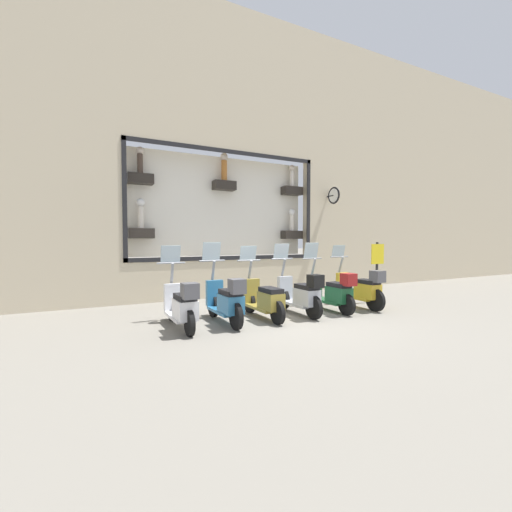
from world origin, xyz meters
TOP-DOWN VIEW (x-y plane):
  - ground_plane at (0.00, 0.00)m, footprint 120.00×120.00m
  - building_facade at (3.60, -0.00)m, footprint 1.21×36.00m
  - scooter_yellow_0 at (0.19, -2.31)m, footprint 1.81×0.61m
  - scooter_green_1 at (0.19, -1.38)m, footprint 1.80×0.60m
  - scooter_silver_2 at (0.19, -0.46)m, footprint 1.81×0.60m
  - scooter_olive_3 at (0.25, 0.46)m, footprint 1.80×0.60m
  - scooter_teal_4 at (0.19, 1.39)m, footprint 1.81×0.60m
  - scooter_white_5 at (0.18, 2.31)m, footprint 1.80×0.61m
  - shop_sign_post at (0.57, -3.26)m, footprint 0.36×0.45m

SIDE VIEW (x-z plane):
  - ground_plane at x=0.00m, z-range 0.00..0.00m
  - scooter_olive_3 at x=0.25m, z-range -0.37..1.23m
  - scooter_white_5 at x=0.18m, z-range -0.34..1.27m
  - scooter_green_1 at x=0.19m, z-range -0.36..1.31m
  - scooter_silver_2 at x=0.19m, z-range -0.34..1.30m
  - scooter_teal_4 at x=0.19m, z-range -0.36..1.33m
  - scooter_yellow_0 at x=0.19m, z-range -0.31..1.29m
  - shop_sign_post at x=0.57m, z-range 0.07..1.75m
  - building_facade at x=3.60m, z-range 0.09..8.92m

